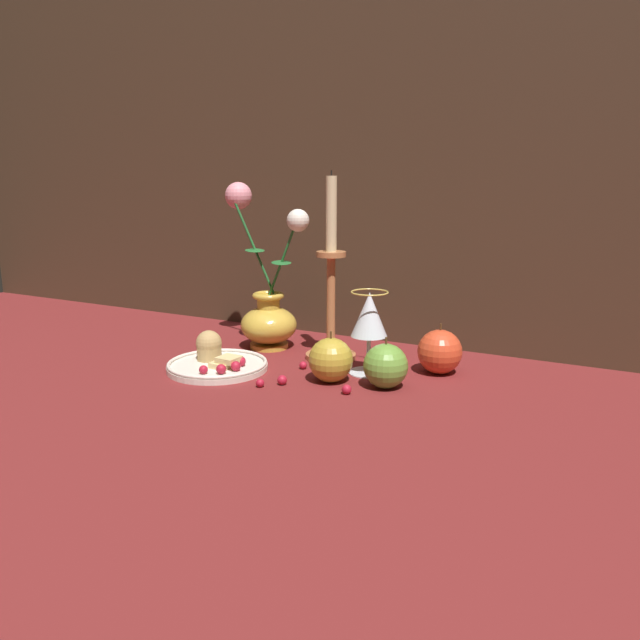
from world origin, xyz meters
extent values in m
plane|color=maroon|center=(0.00, 0.00, 0.00)|extent=(2.40, 2.40, 0.00)
cube|color=#422D1E|center=(0.00, 0.28, 0.60)|extent=(2.40, 0.04, 1.20)
cylinder|color=gold|center=(-0.12, 0.10, 0.01)|extent=(0.08, 0.08, 0.01)
ellipsoid|color=gold|center=(-0.12, 0.10, 0.05)|extent=(0.12, 0.12, 0.08)
cylinder|color=gold|center=(-0.12, 0.10, 0.09)|extent=(0.05, 0.05, 0.04)
torus|color=gold|center=(-0.12, 0.10, 0.11)|extent=(0.07, 0.07, 0.01)
cylinder|color=#23662D|center=(-0.16, 0.11, 0.21)|extent=(0.09, 0.03, 0.20)
ellipsoid|color=#23662D|center=(-0.16, 0.11, 0.20)|extent=(0.08, 0.08, 0.00)
sphere|color=pink|center=(-0.20, 0.12, 0.31)|extent=(0.06, 0.06, 0.06)
cylinder|color=#23662D|center=(-0.09, 0.10, 0.19)|extent=(0.07, 0.01, 0.16)
ellipsoid|color=#23662D|center=(-0.09, 0.10, 0.18)|extent=(0.07, 0.08, 0.00)
sphere|color=silver|center=(-0.05, 0.10, 0.26)|extent=(0.04, 0.04, 0.04)
cylinder|color=silver|center=(-0.12, -0.08, 0.01)|extent=(0.18, 0.18, 0.01)
torus|color=silver|center=(-0.12, -0.08, 0.01)|extent=(0.18, 0.18, 0.01)
cylinder|color=tan|center=(-0.16, -0.06, 0.03)|extent=(0.05, 0.05, 0.03)
sphere|color=tan|center=(-0.16, -0.06, 0.04)|extent=(0.05, 0.05, 0.05)
cube|color=#DBBC7A|center=(-0.11, -0.09, 0.01)|extent=(0.04, 0.04, 0.01)
cube|color=#DBBC7A|center=(-0.09, -0.08, 0.03)|extent=(0.04, 0.04, 0.01)
sphere|color=#AD192D|center=(-0.11, -0.13, 0.02)|extent=(0.02, 0.02, 0.02)
sphere|color=#AD192D|center=(-0.08, -0.12, 0.02)|extent=(0.02, 0.02, 0.02)
sphere|color=#AD192D|center=(-0.07, -0.09, 0.02)|extent=(0.02, 0.02, 0.02)
sphere|color=#AD192D|center=(-0.08, -0.07, 0.02)|extent=(0.02, 0.02, 0.02)
cylinder|color=silver|center=(0.13, 0.03, 0.00)|extent=(0.07, 0.07, 0.00)
cylinder|color=silver|center=(0.13, 0.03, 0.04)|extent=(0.01, 0.01, 0.06)
cone|color=silver|center=(0.13, 0.03, 0.11)|extent=(0.07, 0.07, 0.08)
cone|color=maroon|center=(0.13, 0.03, 0.10)|extent=(0.06, 0.06, 0.06)
torus|color=gold|center=(0.13, 0.03, 0.15)|extent=(0.07, 0.07, 0.00)
cylinder|color=#B77042|center=(0.03, 0.09, 0.01)|extent=(0.10, 0.10, 0.01)
cylinder|color=#B77042|center=(0.03, 0.09, 0.10)|extent=(0.02, 0.02, 0.19)
cylinder|color=#B77042|center=(0.03, 0.09, 0.20)|extent=(0.06, 0.06, 0.01)
cylinder|color=beige|center=(0.03, 0.09, 0.28)|extent=(0.02, 0.02, 0.14)
cylinder|color=black|center=(0.03, 0.09, 0.35)|extent=(0.00, 0.00, 0.01)
sphere|color=#D14223|center=(0.24, 0.09, 0.04)|extent=(0.08, 0.08, 0.08)
cylinder|color=#4C3319|center=(0.24, 0.09, 0.09)|extent=(0.00, 0.00, 0.01)
sphere|color=#669938|center=(0.19, -0.03, 0.04)|extent=(0.08, 0.08, 0.08)
cylinder|color=#4C3319|center=(0.19, -0.03, 0.08)|extent=(0.00, 0.00, 0.01)
sphere|color=#B2932D|center=(0.09, -0.04, 0.04)|extent=(0.08, 0.08, 0.08)
cylinder|color=#4C3319|center=(0.09, -0.04, 0.08)|extent=(0.00, 0.00, 0.01)
sphere|color=#AD192D|center=(0.01, 0.00, 0.01)|extent=(0.01, 0.01, 0.01)
sphere|color=#AD192D|center=(0.00, -0.12, 0.01)|extent=(0.01, 0.01, 0.01)
sphere|color=#AD192D|center=(0.14, -0.09, 0.01)|extent=(0.02, 0.02, 0.02)
sphere|color=#AD192D|center=(0.03, -0.10, 0.01)|extent=(0.02, 0.02, 0.02)
camera|label=1|loc=(0.56, -0.96, 0.34)|focal=35.00mm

